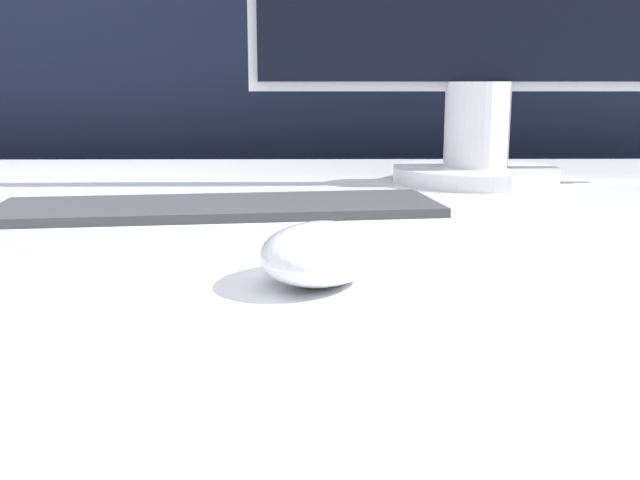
# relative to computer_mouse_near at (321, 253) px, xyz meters

# --- Properties ---
(partition_panel) EXTENTS (5.00, 0.03, 1.25)m
(partition_panel) POSITION_rel_computer_mouse_near_xyz_m (-0.02, 0.94, -0.15)
(partition_panel) COLOR black
(partition_panel) RESTS_ON ground_plane
(computer_mouse_near) EXTENTS (0.10, 0.12, 0.04)m
(computer_mouse_near) POSITION_rel_computer_mouse_near_xyz_m (0.00, 0.00, 0.00)
(computer_mouse_near) COLOR white
(computer_mouse_near) RESTS_ON desk
(keyboard) EXTENTS (0.42, 0.19, 0.02)m
(keyboard) POSITION_rel_computer_mouse_near_xyz_m (-0.09, 0.18, -0.01)
(keyboard) COLOR silver
(keyboard) RESTS_ON desk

